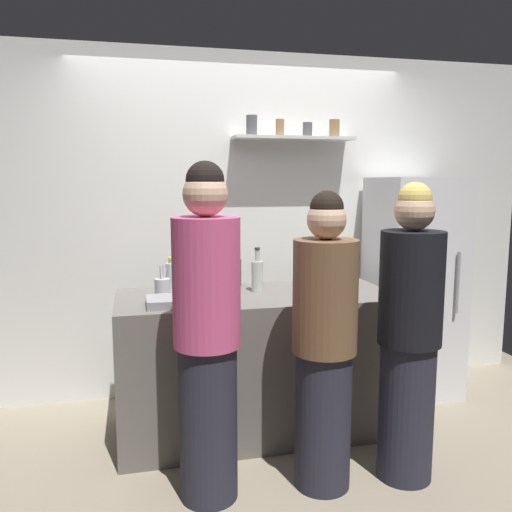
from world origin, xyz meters
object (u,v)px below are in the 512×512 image
at_px(refrigerator, 413,286).
at_px(wine_bottle_pale_glass, 257,275).
at_px(person_pink_top, 207,336).
at_px(wine_bottle_green_glass, 236,271).
at_px(person_blonde, 409,337).
at_px(utensil_holder, 162,287).
at_px(person_brown_jacket, 324,346).
at_px(baking_pan, 176,301).
at_px(water_bottle_plastic, 173,276).

distance_m(refrigerator, wine_bottle_pale_glass, 1.35).
relative_size(wine_bottle_pale_glass, person_pink_top, 0.17).
distance_m(wine_bottle_green_glass, person_blonde, 1.32).
bearing_deg(person_pink_top, utensil_holder, -124.42).
height_order(refrigerator, person_brown_jacket, refrigerator).
bearing_deg(baking_pan, person_brown_jacket, -35.88).
relative_size(baking_pan, person_blonde, 0.21).
bearing_deg(baking_pan, refrigerator, 16.86).
bearing_deg(water_bottle_plastic, person_brown_jacket, -53.45).
distance_m(refrigerator, person_blonde, 1.30).
height_order(baking_pan, utensil_holder, utensil_holder).
bearing_deg(refrigerator, person_pink_top, -148.74).
xyz_separation_m(refrigerator, person_blonde, (-0.66, -1.12, -0.03)).
relative_size(refrigerator, water_bottle_plastic, 7.44).
height_order(baking_pan, person_pink_top, person_pink_top).
xyz_separation_m(wine_bottle_green_glass, water_bottle_plastic, (-0.44, -0.07, -0.00)).
relative_size(baking_pan, water_bottle_plastic, 1.52).
relative_size(refrigerator, wine_bottle_pale_glass, 5.67).
distance_m(baking_pan, wine_bottle_green_glass, 0.69).
height_order(wine_bottle_pale_glass, person_blonde, person_blonde).
bearing_deg(person_brown_jacket, utensil_holder, -156.36).
distance_m(refrigerator, wine_bottle_green_glass, 1.42).
bearing_deg(water_bottle_plastic, person_pink_top, -83.81).
xyz_separation_m(utensil_holder, water_bottle_plastic, (0.08, 0.17, 0.04)).
bearing_deg(person_pink_top, wine_bottle_pale_glass, -167.35).
bearing_deg(person_brown_jacket, refrigerator, 112.68).
relative_size(refrigerator, baking_pan, 4.91).
bearing_deg(person_brown_jacket, baking_pan, -147.15).
relative_size(person_blonde, person_pink_top, 0.94).
height_order(utensil_holder, wine_bottle_green_glass, wine_bottle_green_glass).
bearing_deg(person_blonde, refrigerator, 156.92).
distance_m(baking_pan, person_blonde, 1.33).
xyz_separation_m(refrigerator, wine_bottle_green_glass, (-1.41, -0.06, 0.19)).
bearing_deg(person_pink_top, wine_bottle_green_glass, -156.27).
relative_size(utensil_holder, person_brown_jacket, 0.13).
xyz_separation_m(refrigerator, person_brown_jacket, (-1.13, -1.09, -0.05)).
bearing_deg(person_pink_top, person_brown_jacket, 129.46).
distance_m(wine_bottle_green_glass, person_brown_jacket, 1.10).
bearing_deg(wine_bottle_pale_glass, water_bottle_plastic, 163.10).
xyz_separation_m(wine_bottle_pale_glass, water_bottle_plastic, (-0.54, 0.16, -0.01)).
relative_size(wine_bottle_pale_glass, person_blonde, 0.18).
xyz_separation_m(person_blonde, person_pink_top, (-1.09, 0.06, 0.06)).
distance_m(wine_bottle_pale_glass, person_blonde, 1.08).
bearing_deg(refrigerator, person_brown_jacket, -136.05).
bearing_deg(refrigerator, water_bottle_plastic, -176.05).
relative_size(wine_bottle_green_glass, water_bottle_plastic, 1.22).
distance_m(wine_bottle_pale_glass, water_bottle_plastic, 0.57).
distance_m(person_pink_top, person_brown_jacket, 0.62).
height_order(person_blonde, person_pink_top, person_pink_top).
bearing_deg(person_blonde, person_pink_top, -85.77).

